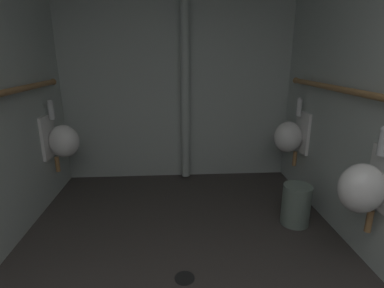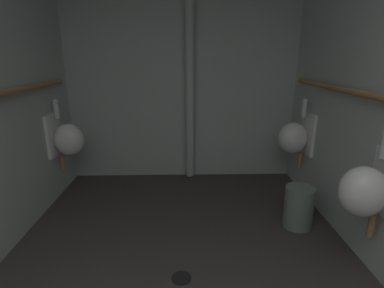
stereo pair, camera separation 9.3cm
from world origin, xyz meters
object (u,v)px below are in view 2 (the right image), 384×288
(urinal_right_far, at_px, (295,137))
(floor_drain, at_px, (181,278))
(waste_bin, at_px, (298,207))
(urinal_right_mid, at_px, (366,190))
(standpipe_back_wall, at_px, (190,75))
(urinal_left_mid, at_px, (67,139))

(urinal_right_far, height_order, floor_drain, urinal_right_far)
(floor_drain, xyz_separation_m, waste_bin, (1.03, 0.63, 0.18))
(urinal_right_far, bearing_deg, waste_bin, -103.77)
(urinal_right_mid, bearing_deg, waste_bin, 105.19)
(urinal_right_mid, xyz_separation_m, standpipe_back_wall, (-1.11, 1.74, 0.62))
(standpipe_back_wall, height_order, waste_bin, standpipe_back_wall)
(standpipe_back_wall, bearing_deg, urinal_right_mid, -57.56)
(floor_drain, bearing_deg, urinal_right_far, 47.59)
(urinal_right_far, bearing_deg, floor_drain, -132.41)
(urinal_right_far, distance_m, waste_bin, 0.83)
(waste_bin, bearing_deg, standpipe_back_wall, 129.77)
(urinal_left_mid, height_order, urinal_right_far, same)
(urinal_left_mid, xyz_separation_m, urinal_right_mid, (2.39, -1.28, 0.00))
(urinal_right_mid, distance_m, standpipe_back_wall, 2.15)
(urinal_right_mid, relative_size, waste_bin, 2.02)
(standpipe_back_wall, height_order, floor_drain, standpipe_back_wall)
(waste_bin, bearing_deg, urinal_left_mid, 163.23)
(urinal_left_mid, distance_m, urinal_right_mid, 2.72)
(urinal_right_mid, height_order, standpipe_back_wall, standpipe_back_wall)
(urinal_right_far, bearing_deg, standpipe_back_wall, 157.67)
(urinal_left_mid, relative_size, urinal_right_mid, 1.00)
(urinal_right_mid, xyz_separation_m, floor_drain, (-1.20, -0.02, -0.64))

